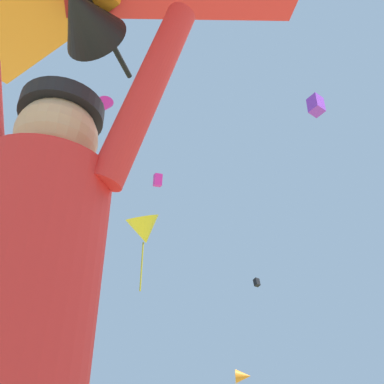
{
  "coord_description": "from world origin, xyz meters",
  "views": [
    {
      "loc": [
        0.32,
        -1.11,
        0.81
      ],
      "look_at": [
        -0.21,
        1.88,
        2.56
      ],
      "focal_mm": 36.76,
      "sensor_mm": 36.0,
      "label": 1
    }
  ],
  "objects": [
    {
      "name": "distant_kite_magenta_mid_left",
      "position": [
        -5.14,
        18.01,
        13.01
      ],
      "size": [
        0.67,
        0.76,
        0.82
      ],
      "color": "#DB2393"
    },
    {
      "name": "distant_kite_magenta_low_left",
      "position": [
        -6.53,
        12.7,
        14.25
      ],
      "size": [
        1.18,
        1.18,
        1.86
      ],
      "color": "#DB2393"
    },
    {
      "name": "kite_flyer_person",
      "position": [
        -0.21,
        -0.31,
        0.94
      ],
      "size": [
        0.81,
        0.37,
        1.92
      ],
      "color": "#424751",
      "rests_on": "ground"
    },
    {
      "name": "distant_kite_black_low_right",
      "position": [
        -0.01,
        34.89,
        11.63
      ],
      "size": [
        0.69,
        0.79,
        0.84
      ],
      "color": "black"
    },
    {
      "name": "distant_kite_yellow_high_right",
      "position": [
        -4.09,
        12.74,
        7.33
      ],
      "size": [
        1.78,
        1.93,
        3.33
      ],
      "color": "yellow"
    },
    {
      "name": "marker_flag",
      "position": [
        -0.17,
        7.11,
        1.4
      ],
      "size": [
        0.3,
        0.24,
        1.61
      ],
      "color": "silver",
      "rests_on": "ground"
    },
    {
      "name": "distant_kite_purple_mid_right",
      "position": [
        3.78,
        14.36,
        14.17
      ],
      "size": [
        0.89,
        0.97,
        1.07
      ],
      "color": "purple"
    }
  ]
}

